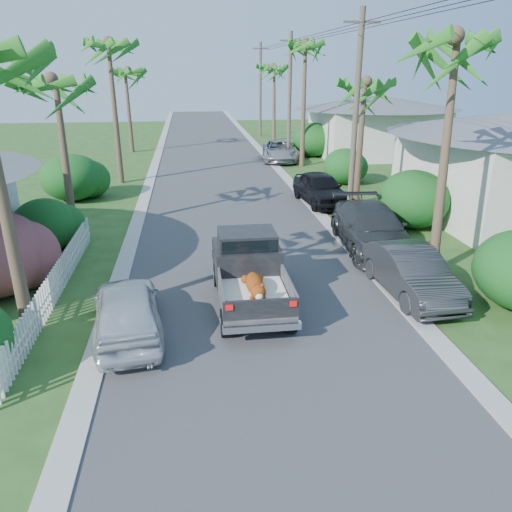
{
  "coord_description": "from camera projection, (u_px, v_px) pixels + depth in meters",
  "views": [
    {
      "loc": [
        -1.82,
        -9.09,
        6.6
      ],
      "look_at": [
        0.0,
        4.55,
        1.4
      ],
      "focal_mm": 35.0,
      "sensor_mm": 36.0,
      "label": 1
    }
  ],
  "objects": [
    {
      "name": "parked_car_rd",
      "position": [
        280.0,
        151.0,
        37.55
      ],
      "size": [
        3.13,
        5.68,
        1.5
      ],
      "primitive_type": "imported",
      "rotation": [
        0.0,
        0.0,
        -0.12
      ],
      "color": "#A1A2A8",
      "rests_on": "ground"
    },
    {
      "name": "utility_pole_d",
      "position": [
        260.0,
        89.0,
        49.93
      ],
      "size": [
        1.6,
        0.26,
        9.0
      ],
      "color": "brown",
      "rests_on": "ground"
    },
    {
      "name": "house_right_far",
      "position": [
        375.0,
        128.0,
        39.67
      ],
      "size": [
        9.0,
        8.0,
        4.6
      ],
      "color": "silver",
      "rests_on": "ground"
    },
    {
      "name": "curb_left",
      "position": [
        153.0,
        172.0,
        33.62
      ],
      "size": [
        0.6,
        100.0,
        0.06
      ],
      "primitive_type": "cube",
      "color": "#A5A39E",
      "rests_on": "ground"
    },
    {
      "name": "palm_l_c",
      "position": [
        108.0,
        43.0,
        27.85
      ],
      "size": [
        4.4,
        4.4,
        9.2
      ],
      "color": "brown",
      "rests_on": "ground"
    },
    {
      "name": "parked_car_ln",
      "position": [
        127.0,
        310.0,
        12.91
      ],
      "size": [
        2.23,
        4.43,
        1.45
      ],
      "primitive_type": "imported",
      "rotation": [
        0.0,
        0.0,
        3.27
      ],
      "color": "silver",
      "rests_on": "ground"
    },
    {
      "name": "pickup_truck",
      "position": [
        248.0,
        267.0,
        14.93
      ],
      "size": [
        1.98,
        5.12,
        2.06
      ],
      "color": "black",
      "rests_on": "ground"
    },
    {
      "name": "palm_l_b",
      "position": [
        54.0,
        81.0,
        19.1
      ],
      "size": [
        4.4,
        4.4,
        7.4
      ],
      "color": "brown",
      "rests_on": "ground"
    },
    {
      "name": "palm_r_d",
      "position": [
        275.0,
        66.0,
        46.51
      ],
      "size": [
        4.4,
        4.4,
        8.0
      ],
      "color": "brown",
      "rests_on": "ground"
    },
    {
      "name": "curb_right",
      "position": [
        278.0,
        169.0,
        34.69
      ],
      "size": [
        0.6,
        100.0,
        0.06
      ],
      "primitive_type": "cube",
      "color": "#A5A39E",
      "rests_on": "ground"
    },
    {
      "name": "ground",
      "position": [
        283.0,
        388.0,
        10.99
      ],
      "size": [
        120.0,
        120.0,
        0.0
      ],
      "primitive_type": "plane",
      "color": "#2C481B",
      "rests_on": "ground"
    },
    {
      "name": "shrub_l_d",
      "position": [
        72.0,
        177.0,
        26.26
      ],
      "size": [
        3.2,
        3.52,
        2.4
      ],
      "primitive_type": "ellipsoid",
      "color": "#124019",
      "rests_on": "ground"
    },
    {
      "name": "palm_l_d",
      "position": [
        125.0,
        70.0,
        39.43
      ],
      "size": [
        4.4,
        4.4,
        7.7
      ],
      "color": "brown",
      "rests_on": "ground"
    },
    {
      "name": "palm_r_a",
      "position": [
        461.0,
        38.0,
        14.71
      ],
      "size": [
        4.4,
        4.4,
        8.7
      ],
      "color": "brown",
      "rests_on": "ground"
    },
    {
      "name": "parked_car_rm",
      "position": [
        371.0,
        229.0,
        19.13
      ],
      "size": [
        2.7,
        5.84,
        1.65
      ],
      "primitive_type": "imported",
      "rotation": [
        0.0,
        0.0,
        -0.07
      ],
      "color": "#2B2E30",
      "rests_on": "ground"
    },
    {
      "name": "palm_r_c",
      "position": [
        306.0,
        44.0,
        33.0
      ],
      "size": [
        4.4,
        4.4,
        9.4
      ],
      "color": "brown",
      "rests_on": "ground"
    },
    {
      "name": "utility_pole_b",
      "position": [
        356.0,
        116.0,
        22.11
      ],
      "size": [
        1.6,
        0.26,
        9.0
      ],
      "color": "brown",
      "rests_on": "ground"
    },
    {
      "name": "parked_car_rn",
      "position": [
        410.0,
        273.0,
        15.26
      ],
      "size": [
        1.76,
        4.52,
        1.47
      ],
      "primitive_type": "imported",
      "rotation": [
        0.0,
        0.0,
        0.05
      ],
      "color": "#27292B",
      "rests_on": "ground"
    },
    {
      "name": "palm_r_b",
      "position": [
        365.0,
        83.0,
        23.61
      ],
      "size": [
        4.4,
        4.4,
        7.2
      ],
      "color": "brown",
      "rests_on": "ground"
    },
    {
      "name": "utility_pole_c",
      "position": [
        290.0,
        98.0,
        36.02
      ],
      "size": [
        1.6,
        0.26,
        9.0
      ],
      "color": "brown",
      "rests_on": "ground"
    },
    {
      "name": "parked_car_rf",
      "position": [
        320.0,
        189.0,
        25.58
      ],
      "size": [
        2.31,
        4.84,
        1.6
      ],
      "primitive_type": "imported",
      "rotation": [
        0.0,
        0.0,
        0.09
      ],
      "color": "black",
      "rests_on": "ground"
    },
    {
      "name": "picket_fence",
      "position": [
        57.0,
        282.0,
        15.17
      ],
      "size": [
        0.1,
        11.0,
        1.0
      ],
      "primitive_type": "cube",
      "color": "white",
      "rests_on": "ground"
    },
    {
      "name": "shrub_r_c",
      "position": [
        345.0,
        166.0,
        30.09
      ],
      "size": [
        2.6,
        2.86,
        2.1
      ],
      "primitive_type": "ellipsoid",
      "color": "#124019",
      "rests_on": "ground"
    },
    {
      "name": "shrub_r_b",
      "position": [
        413.0,
        199.0,
        21.72
      ],
      "size": [
        3.0,
        3.3,
        2.5
      ],
      "primitive_type": "ellipsoid",
      "color": "#124019",
      "rests_on": "ground"
    },
    {
      "name": "road",
      "position": [
        216.0,
        171.0,
        34.17
      ],
      "size": [
        8.0,
        100.0,
        0.02
      ],
      "primitive_type": "cube",
      "color": "#38383A",
      "rests_on": "ground"
    },
    {
      "name": "shrub_r_d",
      "position": [
        313.0,
        140.0,
        39.34
      ],
      "size": [
        3.2,
        3.52,
        2.6
      ],
      "primitive_type": "ellipsoid",
      "color": "#124019",
      "rests_on": "ground"
    },
    {
      "name": "shrub_l_c",
      "position": [
        45.0,
        225.0,
        18.99
      ],
      "size": [
        2.4,
        2.64,
        2.0
      ],
      "primitive_type": "ellipsoid",
      "color": "#124019",
      "rests_on": "ground"
    }
  ]
}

